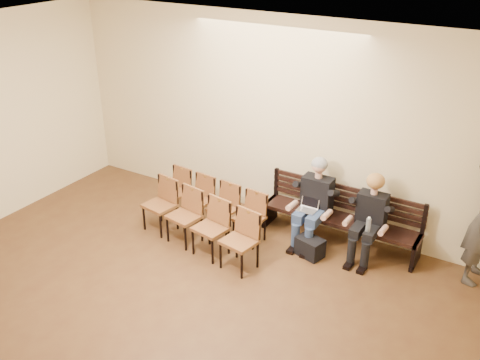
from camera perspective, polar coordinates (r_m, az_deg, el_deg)
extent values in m
cube|color=beige|center=(9.04, 3.68, 6.38)|extent=(8.00, 0.02, 3.50)
cube|color=black|center=(8.89, 10.44, -5.27)|extent=(2.60, 0.90, 0.45)
cube|color=silver|center=(8.62, 7.11, -3.49)|extent=(0.32, 0.26, 0.22)
cylinder|color=silver|center=(8.25, 13.44, -5.42)|extent=(0.08, 0.08, 0.24)
cube|color=black|center=(8.51, 7.46, -7.11)|extent=(0.48, 0.39, 0.31)
cube|color=brown|center=(9.10, -3.14, -2.65)|extent=(2.08, 0.64, 0.84)
cube|color=brown|center=(8.51, -4.61, -4.55)|extent=(2.28, 0.85, 0.92)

